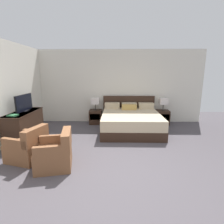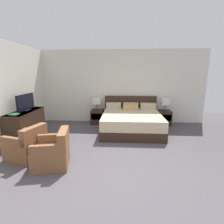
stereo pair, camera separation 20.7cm
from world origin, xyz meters
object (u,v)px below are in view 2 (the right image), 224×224
object	(u,v)px
table_lamp_right	(166,102)
tv	(26,103)
book_red_cover	(14,114)
armchair_by_window	(27,146)
armchair_companion	(53,153)
bed	(131,121)
table_lamp_left	(97,101)
nightstand_left	(97,117)
nightstand_right	(164,118)
dresser	(26,124)

from	to	relation	value
table_lamp_right	tv	distance (m)	4.64
tv	book_red_cover	world-z (taller)	tv
armchair_by_window	armchair_companion	world-z (taller)	same
bed	table_lamp_right	xyz separation A→B (m)	(1.26, 0.76, 0.54)
bed	table_lamp_left	xyz separation A→B (m)	(-1.26, 0.76, 0.54)
table_lamp_right	tv	size ratio (longest dim) A/B	0.53
bed	nightstand_left	xyz separation A→B (m)	(-1.26, 0.76, -0.06)
bed	table_lamp_left	size ratio (longest dim) A/B	4.63
book_red_cover	armchair_companion	xyz separation A→B (m)	(1.39, -0.98, -0.55)
table_lamp_right	book_red_cover	distance (m)	4.88
nightstand_left	table_lamp_left	distance (m)	0.60
table_lamp_left	tv	xyz separation A→B (m)	(-1.83, -1.60, 0.19)
nightstand_left	table_lamp_right	xyz separation A→B (m)	(2.52, 0.00, 0.60)
nightstand_right	book_red_cover	xyz separation A→B (m)	(-4.36, -2.18, 0.58)
bed	table_lamp_left	bearing A→B (deg)	149.00
book_red_cover	armchair_companion	bearing A→B (deg)	-35.24
nightstand_right	tv	distance (m)	4.70
book_red_cover	armchair_by_window	bearing A→B (deg)	-45.29
nightstand_right	table_lamp_right	bearing A→B (deg)	90.00
nightstand_left	armchair_companion	size ratio (longest dim) A/B	0.64
dresser	armchair_by_window	distance (m)	1.35
book_red_cover	armchair_companion	size ratio (longest dim) A/B	0.25
book_red_cover	dresser	bearing A→B (deg)	88.66
bed	table_lamp_right	distance (m)	1.57
nightstand_right	table_lamp_right	xyz separation A→B (m)	(-0.00, 0.00, 0.60)
bed	nightstand_left	distance (m)	1.47
nightstand_left	dresser	bearing A→B (deg)	-137.20
table_lamp_left	book_red_cover	distance (m)	2.85
dresser	book_red_cover	xyz separation A→B (m)	(-0.01, -0.48, 0.42)
nightstand_left	tv	distance (m)	2.55
nightstand_left	armchair_by_window	world-z (taller)	armchair_by_window
bed	armchair_companion	xyz separation A→B (m)	(-1.71, -2.41, -0.04)
bed	nightstand_left	bearing A→B (deg)	149.04
armchair_companion	tv	bearing A→B (deg)	131.40
nightstand_left	armchair_by_window	bearing A→B (deg)	-112.07
nightstand_left	table_lamp_right	world-z (taller)	table_lamp_right
bed	armchair_by_window	size ratio (longest dim) A/B	2.51
bed	dresser	world-z (taller)	bed
bed	tv	world-z (taller)	tv
book_red_cover	armchair_companion	world-z (taller)	book_red_cover
nightstand_left	bed	bearing A→B (deg)	-30.96
tv	armchair_by_window	bearing A→B (deg)	-62.26
tv	book_red_cover	distance (m)	0.62
tv	table_lamp_right	bearing A→B (deg)	20.17
table_lamp_left	armchair_companion	world-z (taller)	table_lamp_left
bed	book_red_cover	size ratio (longest dim) A/B	10.24
armchair_by_window	tv	bearing A→B (deg)	117.74
nightstand_right	nightstand_left	bearing A→B (deg)	180.00
book_red_cover	armchair_companion	distance (m)	1.79
table_lamp_left	dresser	world-z (taller)	table_lamp_left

